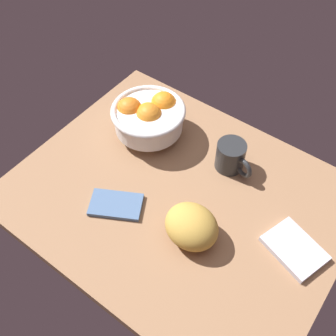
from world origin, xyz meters
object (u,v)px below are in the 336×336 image
object	(u,v)px
bread_loaf	(192,226)
mug	(231,157)
fruit_bowl	(148,116)
napkin_folded	(116,205)
napkin_spare	(294,249)

from	to	relation	value
bread_loaf	mug	xyz separation A→B (cm)	(-3.64, 23.70, -0.37)
fruit_bowl	bread_loaf	size ratio (longest dim) A/B	1.58
napkin_folded	napkin_spare	xyz separation A→B (cm)	(41.03, 15.34, 0.16)
fruit_bowl	napkin_spare	distance (cm)	51.24
fruit_bowl	napkin_spare	size ratio (longest dim) A/B	1.53
bread_loaf	mug	distance (cm)	23.98
fruit_bowl	mug	size ratio (longest dim) A/B	1.77
fruit_bowl	bread_loaf	xyz separation A→B (cm)	(28.78, -20.60, -2.19)
bread_loaf	napkin_spare	world-z (taller)	bread_loaf
napkin_folded	napkin_spare	world-z (taller)	napkin_spare
napkin_spare	fruit_bowl	bearing A→B (deg)	169.34
bread_loaf	napkin_folded	world-z (taller)	bread_loaf
fruit_bowl	napkin_folded	distance (cm)	27.02
fruit_bowl	napkin_spare	bearing A→B (deg)	-10.66
bread_loaf	napkin_folded	size ratio (longest dim) A/B	1.01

